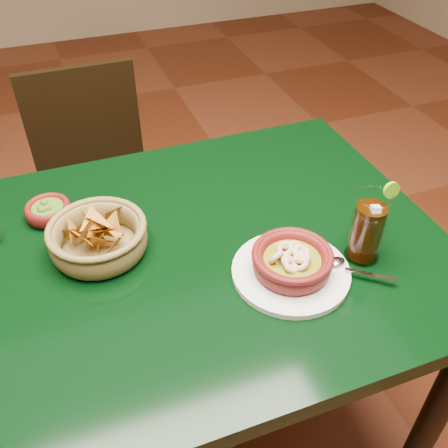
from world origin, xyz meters
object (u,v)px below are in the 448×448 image
object	(u,v)px
dining_table	(160,290)
chip_basket	(98,237)
shrimp_plate	(292,263)
cola_drink	(368,228)
dining_chair	(99,187)

from	to	relation	value
dining_table	chip_basket	xyz separation A→B (m)	(-0.10, 0.06, 0.13)
dining_table	chip_basket	size ratio (longest dim) A/B	5.22
shrimp_plate	cola_drink	bearing A→B (deg)	-1.01
dining_chair	cola_drink	distance (m)	1.02
dining_chair	chip_basket	distance (m)	0.73
dining_table	chip_basket	world-z (taller)	chip_basket
dining_chair	shrimp_plate	size ratio (longest dim) A/B	2.90
dining_chair	shrimp_plate	world-z (taller)	dining_chair
dining_chair	shrimp_plate	xyz separation A→B (m)	(0.27, -0.84, 0.32)
dining_table	shrimp_plate	distance (m)	0.30
dining_table	shrimp_plate	xyz separation A→B (m)	(0.23, -0.14, 0.13)
shrimp_plate	cola_drink	world-z (taller)	cola_drink
dining_table	cola_drink	xyz separation A→B (m)	(0.39, -0.14, 0.17)
shrimp_plate	chip_basket	world-z (taller)	chip_basket
dining_table	shrimp_plate	world-z (taller)	shrimp_plate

